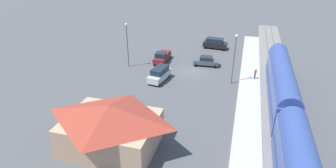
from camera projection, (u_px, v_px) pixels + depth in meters
The scene contains 11 objects.
ground_plane at pixel (190, 71), 48.02m from camera, with size 200.00×200.00×0.00m, color #4C4C4F.
railway_track at pixel (275, 80), 44.54m from camera, with size 4.80×70.00×0.30m.
platform at pixel (250, 77), 45.50m from camera, with size 3.20×46.00×0.30m.
station_building at pixel (111, 126), 28.90m from camera, with size 10.29×7.90×5.13m.
pedestrian_on_platform at pixel (255, 73), 44.20m from camera, with size 0.36×0.36×1.71m.
pickup_maroon at pixel (162, 57), 51.47m from camera, with size 2.01×5.42×2.14m.
suv_black at pixel (215, 43), 58.15m from camera, with size 5.05×2.73×2.22m.
sedan_charcoal at pixel (206, 61), 49.87m from camera, with size 4.60×2.48×1.74m.
suv_silver at pixel (160, 74), 44.22m from camera, with size 2.67×5.14×2.22m.
light_pole_near_platform at pixel (235, 54), 41.55m from camera, with size 0.44×0.44×7.95m.
light_pole_lot_center at pixel (127, 40), 47.73m from camera, with size 0.44×0.44×7.87m.
Camera 1 is at (-8.32, 43.31, 19.52)m, focal length 29.57 mm.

